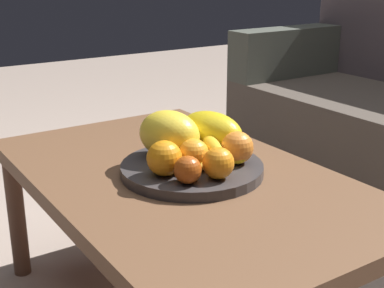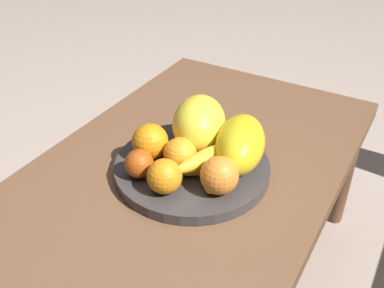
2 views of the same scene
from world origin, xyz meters
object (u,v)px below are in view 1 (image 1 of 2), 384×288
at_px(apple_front, 188,170).
at_px(banana_bunch, 213,153).
at_px(orange_left, 164,158).
at_px(orange_back, 237,148).
at_px(coffee_table, 182,192).
at_px(orange_front, 194,154).
at_px(melon_smaller_beside, 211,132).
at_px(orange_right, 218,163).
at_px(melon_large_front, 168,135).
at_px(fruit_bowl, 192,169).

bearing_deg(apple_front, banana_bunch, 121.24).
distance_m(orange_left, orange_back, 0.19).
height_order(coffee_table, orange_left, orange_left).
bearing_deg(orange_front, melon_smaller_beside, 126.57).
height_order(orange_right, banana_bunch, orange_right).
distance_m(melon_large_front, orange_right, 0.18).
height_order(melon_smaller_beside, orange_back, melon_smaller_beside).
xyz_separation_m(coffee_table, banana_bunch, (0.03, 0.07, 0.10)).
bearing_deg(orange_right, banana_bunch, 151.94).
xyz_separation_m(melon_large_front, orange_right, (0.17, 0.02, -0.02)).
bearing_deg(coffee_table, melon_smaller_beside, 108.54).
bearing_deg(orange_back, melon_smaller_beside, -178.01).
distance_m(melon_smaller_beside, apple_front, 0.22).
bearing_deg(apple_front, fruit_bowl, 142.13).
bearing_deg(melon_large_front, apple_front, -16.59).
relative_size(orange_front, orange_left, 0.89).
bearing_deg(melon_large_front, banana_bunch, 37.10).
relative_size(coffee_table, fruit_bowl, 3.04).
distance_m(melon_large_front, orange_back, 0.17).
bearing_deg(banana_bunch, melon_smaller_beside, 147.59).
xyz_separation_m(fruit_bowl, apple_front, (0.09, -0.07, 0.04)).
height_order(orange_right, orange_back, orange_back).
distance_m(melon_smaller_beside, orange_right, 0.18).
height_order(orange_left, banana_bunch, orange_left).
bearing_deg(banana_bunch, orange_right, -28.06).
height_order(coffee_table, melon_large_front, melon_large_front).
relative_size(fruit_bowl, banana_bunch, 2.24).
relative_size(fruit_bowl, orange_back, 4.37).
height_order(coffee_table, orange_front, orange_front).
height_order(fruit_bowl, melon_smaller_beside, melon_smaller_beside).
distance_m(melon_smaller_beside, orange_back, 0.10).
bearing_deg(fruit_bowl, orange_right, -0.55).
xyz_separation_m(melon_large_front, orange_back, (0.12, 0.12, -0.02)).
relative_size(coffee_table, orange_right, 14.46).
height_order(coffee_table, melon_smaller_beside, melon_smaller_beside).
height_order(melon_large_front, melon_smaller_beside, melon_large_front).
height_order(coffee_table, banana_bunch, banana_bunch).
bearing_deg(fruit_bowl, melon_large_front, -160.20).
xyz_separation_m(melon_large_front, orange_front, (0.09, 0.01, -0.02)).
distance_m(orange_left, orange_right, 0.12).
relative_size(apple_front, banana_bunch, 0.40).
relative_size(melon_smaller_beside, orange_back, 2.33).
relative_size(orange_back, apple_front, 1.26).
distance_m(melon_large_front, apple_front, 0.17).
distance_m(orange_right, orange_back, 0.11).
distance_m(orange_back, apple_front, 0.17).
xyz_separation_m(coffee_table, orange_right, (0.12, 0.02, 0.11)).
distance_m(fruit_bowl, orange_back, 0.12).
distance_m(fruit_bowl, apple_front, 0.13).
height_order(orange_back, apple_front, orange_back).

